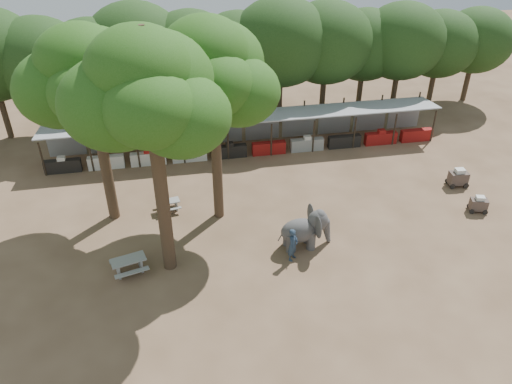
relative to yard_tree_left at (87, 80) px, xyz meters
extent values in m
plane|color=brown|center=(9.13, -7.19, -8.20)|extent=(100.00, 100.00, 0.00)
cube|color=gray|center=(9.13, 6.81, -5.70)|extent=(28.00, 2.99, 0.39)
cylinder|color=#2D2319|center=(-3.47, 5.46, -7.00)|extent=(0.12, 0.12, 2.40)
cylinder|color=#2D2319|center=(-3.47, 8.16, -6.80)|extent=(0.12, 0.12, 2.80)
cube|color=black|center=(-3.47, 5.71, -7.75)|extent=(2.38, 0.50, 0.90)
cube|color=gray|center=(-3.47, 8.11, -7.20)|extent=(2.52, 0.12, 2.00)
cylinder|color=#2D2319|center=(-0.67, 5.46, -7.00)|extent=(0.12, 0.12, 2.40)
cylinder|color=#2D2319|center=(-0.67, 8.16, -6.80)|extent=(0.12, 0.12, 2.80)
cube|color=silver|center=(-0.67, 5.71, -7.75)|extent=(2.38, 0.50, 0.90)
cube|color=gray|center=(-0.67, 8.11, -7.20)|extent=(2.52, 0.12, 2.00)
cylinder|color=#2D2319|center=(2.13, 5.46, -7.00)|extent=(0.12, 0.12, 2.40)
cylinder|color=#2D2319|center=(2.13, 8.16, -6.80)|extent=(0.12, 0.12, 2.80)
cube|color=silver|center=(2.13, 5.71, -7.75)|extent=(2.38, 0.50, 0.90)
cube|color=gray|center=(2.13, 8.11, -7.20)|extent=(2.52, 0.12, 2.00)
cylinder|color=#2D2319|center=(4.93, 5.46, -7.00)|extent=(0.12, 0.12, 2.40)
cylinder|color=#2D2319|center=(4.93, 8.16, -6.80)|extent=(0.12, 0.12, 2.80)
cube|color=silver|center=(4.93, 5.71, -7.75)|extent=(2.38, 0.50, 0.90)
cube|color=gray|center=(4.93, 8.11, -7.20)|extent=(2.52, 0.12, 2.00)
cylinder|color=#2D2319|center=(7.73, 5.46, -7.00)|extent=(0.12, 0.12, 2.40)
cylinder|color=#2D2319|center=(7.73, 8.16, -6.80)|extent=(0.12, 0.12, 2.80)
cube|color=black|center=(7.73, 5.71, -7.75)|extent=(2.38, 0.50, 0.90)
cube|color=gray|center=(7.73, 8.11, -7.20)|extent=(2.52, 0.12, 2.00)
cylinder|color=#2D2319|center=(10.53, 5.46, -7.00)|extent=(0.12, 0.12, 2.40)
cylinder|color=#2D2319|center=(10.53, 8.16, -6.80)|extent=(0.12, 0.12, 2.80)
cube|color=maroon|center=(10.53, 5.71, -7.75)|extent=(2.38, 0.50, 0.90)
cube|color=gray|center=(10.53, 8.11, -7.20)|extent=(2.52, 0.12, 2.00)
cylinder|color=#2D2319|center=(13.33, 5.46, -7.00)|extent=(0.12, 0.12, 2.40)
cylinder|color=#2D2319|center=(13.33, 8.16, -6.80)|extent=(0.12, 0.12, 2.80)
cube|color=gray|center=(13.33, 5.71, -7.75)|extent=(2.38, 0.50, 0.90)
cube|color=gray|center=(13.33, 8.11, -7.20)|extent=(2.52, 0.12, 2.00)
cylinder|color=#2D2319|center=(16.13, 5.46, -7.00)|extent=(0.12, 0.12, 2.40)
cylinder|color=#2D2319|center=(16.13, 8.16, -6.80)|extent=(0.12, 0.12, 2.80)
cube|color=black|center=(16.13, 5.71, -7.75)|extent=(2.38, 0.50, 0.90)
cube|color=gray|center=(16.13, 8.11, -7.20)|extent=(2.52, 0.12, 2.00)
cylinder|color=#2D2319|center=(18.93, 5.46, -7.00)|extent=(0.12, 0.12, 2.40)
cylinder|color=#2D2319|center=(18.93, 8.16, -6.80)|extent=(0.12, 0.12, 2.80)
cube|color=maroon|center=(18.93, 5.71, -7.75)|extent=(2.38, 0.50, 0.90)
cube|color=gray|center=(18.93, 8.11, -7.20)|extent=(2.52, 0.12, 2.00)
cylinder|color=#2D2319|center=(21.73, 5.46, -7.00)|extent=(0.12, 0.12, 2.40)
cylinder|color=#2D2319|center=(21.73, 8.16, -6.80)|extent=(0.12, 0.12, 2.80)
cube|color=maroon|center=(21.73, 5.71, -7.75)|extent=(2.38, 0.50, 0.90)
cube|color=gray|center=(21.73, 8.11, -7.20)|extent=(2.52, 0.12, 2.00)
cylinder|color=#332316|center=(0.13, -0.19, -3.60)|extent=(0.60, 0.60, 9.20)
cone|color=#332316|center=(0.13, -0.19, 1.00)|extent=(0.57, 0.57, 2.88)
ellipsoid|color=#17470B|center=(-1.27, 0.11, -0.38)|extent=(4.80, 4.80, 3.94)
ellipsoid|color=#17470B|center=(1.33, -0.79, -0.78)|extent=(4.20, 4.20, 3.44)
ellipsoid|color=#17470B|center=(0.33, 0.91, 0.22)|extent=(5.20, 5.20, 4.26)
ellipsoid|color=#17470B|center=(0.13, -1.49, -0.08)|extent=(3.80, 3.80, 3.12)
ellipsoid|color=#17470B|center=(-0.17, 0.01, 1.02)|extent=(4.40, 4.40, 3.61)
cylinder|color=#332316|center=(3.13, -5.19, -3.00)|extent=(0.64, 0.64, 10.40)
cone|color=#332316|center=(3.13, -5.19, 2.20)|extent=(0.61, 0.61, 3.25)
ellipsoid|color=#17470B|center=(1.73, -4.89, 0.64)|extent=(4.80, 4.80, 3.94)
ellipsoid|color=#17470B|center=(4.33, -5.79, 0.24)|extent=(4.20, 4.20, 3.44)
ellipsoid|color=#17470B|center=(3.33, -4.09, 1.24)|extent=(5.20, 5.20, 4.26)
ellipsoid|color=#17470B|center=(3.13, -6.49, 0.94)|extent=(3.80, 3.80, 3.12)
ellipsoid|color=#17470B|center=(2.83, -4.99, 2.04)|extent=(4.40, 4.40, 3.61)
cylinder|color=#332316|center=(6.13, -1.19, -3.40)|extent=(0.56, 0.56, 9.60)
cone|color=#332316|center=(6.13, -1.19, 1.40)|extent=(0.53, 0.53, 3.00)
ellipsoid|color=#17470B|center=(4.73, -0.89, -0.04)|extent=(4.80, 4.80, 3.94)
ellipsoid|color=#17470B|center=(7.33, -1.79, -0.44)|extent=(4.20, 4.20, 3.44)
ellipsoid|color=#17470B|center=(6.33, -0.09, 0.56)|extent=(5.20, 5.20, 4.26)
ellipsoid|color=#17470B|center=(6.13, -2.49, 0.26)|extent=(3.80, 3.80, 3.12)
ellipsoid|color=#17470B|center=(5.83, -0.99, 1.36)|extent=(4.40, 4.40, 3.61)
cylinder|color=#332316|center=(-7.53, 11.81, -6.33)|extent=(0.44, 0.44, 3.74)
cylinder|color=#332316|center=(-4.20, 11.81, -6.33)|extent=(0.44, 0.44, 3.74)
ellipsoid|color=black|center=(-4.20, 11.81, -2.68)|extent=(6.46, 5.95, 5.61)
cylinder|color=#332316|center=(-0.87, 11.81, -6.33)|extent=(0.44, 0.44, 3.74)
ellipsoid|color=black|center=(-0.87, 11.81, -2.68)|extent=(6.46, 5.95, 5.61)
cylinder|color=#332316|center=(2.47, 11.81, -6.33)|extent=(0.44, 0.44, 3.74)
ellipsoid|color=black|center=(2.47, 11.81, -2.68)|extent=(6.46, 5.95, 5.61)
cylinder|color=#332316|center=(5.80, 11.81, -6.33)|extent=(0.44, 0.44, 3.74)
ellipsoid|color=black|center=(5.80, 11.81, -2.68)|extent=(6.46, 5.95, 5.61)
cylinder|color=#332316|center=(9.13, 11.81, -6.33)|extent=(0.44, 0.44, 3.74)
ellipsoid|color=black|center=(9.13, 11.81, -2.68)|extent=(6.46, 5.95, 5.61)
cylinder|color=#332316|center=(12.47, 11.81, -6.33)|extent=(0.44, 0.44, 3.74)
ellipsoid|color=black|center=(12.47, 11.81, -2.68)|extent=(6.46, 5.95, 5.61)
cylinder|color=#332316|center=(15.80, 11.81, -6.33)|extent=(0.44, 0.44, 3.74)
ellipsoid|color=black|center=(15.80, 11.81, -2.68)|extent=(6.46, 5.95, 5.61)
cylinder|color=#332316|center=(19.13, 11.81, -6.33)|extent=(0.44, 0.44, 3.74)
ellipsoid|color=black|center=(19.13, 11.81, -2.68)|extent=(6.46, 5.95, 5.61)
cylinder|color=#332316|center=(22.47, 11.81, -6.33)|extent=(0.44, 0.44, 3.74)
ellipsoid|color=black|center=(22.47, 11.81, -2.68)|extent=(6.46, 5.95, 5.61)
cylinder|color=#332316|center=(25.80, 11.81, -6.33)|extent=(0.44, 0.44, 3.74)
ellipsoid|color=black|center=(25.80, 11.81, -2.68)|extent=(6.46, 5.95, 5.61)
cylinder|color=#332316|center=(29.13, 11.81, -6.33)|extent=(0.44, 0.44, 3.74)
ellipsoid|color=black|center=(29.13, 11.81, -2.68)|extent=(6.46, 5.95, 5.61)
ellipsoid|color=#3D3B3B|center=(9.97, -4.86, -7.14)|extent=(2.09, 1.29, 1.31)
cylinder|color=#3D3B3B|center=(9.43, -5.20, -7.64)|extent=(0.49, 0.49, 1.11)
cylinder|color=#3D3B3B|center=(9.40, -4.57, -7.64)|extent=(0.49, 0.49, 1.11)
cylinder|color=#3D3B3B|center=(10.54, -5.14, -7.64)|extent=(0.49, 0.49, 1.11)
cylinder|color=#3D3B3B|center=(10.51, -4.52, -7.64)|extent=(0.49, 0.49, 1.11)
ellipsoid|color=#3D3B3B|center=(10.93, -4.81, -6.67)|extent=(1.17, 0.96, 1.22)
ellipsoid|color=#3D3B3B|center=(10.78, -5.41, -6.64)|extent=(0.24, 1.01, 1.25)
ellipsoid|color=#3D3B3B|center=(10.72, -4.22, -6.64)|extent=(0.24, 1.01, 1.25)
cone|color=#3D3B3B|center=(11.53, -4.78, -7.51)|extent=(0.52, 0.52, 1.38)
imported|color=#26384C|center=(9.37, -5.78, -7.27)|extent=(0.78, 0.80, 1.86)
cube|color=gray|center=(1.14, -5.28, -7.39)|extent=(1.82, 1.19, 0.07)
cube|color=gray|center=(0.60, -5.43, -7.81)|extent=(0.28, 0.68, 0.78)
cube|color=gray|center=(1.68, -5.14, -7.81)|extent=(0.28, 0.68, 0.78)
cube|color=gray|center=(1.29, -5.88, -7.73)|extent=(1.69, 0.70, 0.06)
cube|color=gray|center=(0.98, -4.69, -7.73)|extent=(1.69, 0.70, 0.06)
cube|color=gray|center=(3.26, -0.14, -7.56)|extent=(1.41, 0.83, 0.05)
cube|color=gray|center=(2.83, -0.21, -7.89)|extent=(0.17, 0.54, 0.62)
cube|color=gray|center=(3.70, -0.07, -7.89)|extent=(0.17, 0.54, 0.62)
cube|color=gray|center=(3.34, -0.62, -7.83)|extent=(1.34, 0.44, 0.04)
cube|color=gray|center=(3.18, 0.34, -7.83)|extent=(1.34, 0.44, 0.04)
cube|color=#3D2E28|center=(21.18, -3.58, -7.72)|extent=(1.08, 0.82, 0.67)
cylinder|color=black|center=(20.72, -3.78, -8.06)|extent=(0.29, 0.14, 0.29)
cylinder|color=black|center=(21.46, -3.99, -8.06)|extent=(0.29, 0.14, 0.29)
cylinder|color=black|center=(20.90, -3.17, -8.06)|extent=(0.29, 0.14, 0.29)
cylinder|color=black|center=(21.63, -3.38, -8.06)|extent=(0.29, 0.14, 0.29)
cube|color=silver|center=(21.18, -3.58, -7.29)|extent=(0.57, 0.50, 0.24)
cube|color=#3D2E28|center=(21.47, -0.72, -7.63)|extent=(1.18, 0.76, 0.79)
cylinder|color=black|center=(20.99, -1.06, -8.03)|extent=(0.34, 0.09, 0.34)
cylinder|color=black|center=(21.90, -1.13, -8.03)|extent=(0.34, 0.09, 0.34)
cylinder|color=black|center=(21.05, -0.31, -8.03)|extent=(0.34, 0.09, 0.34)
cylinder|color=black|center=(21.95, -0.38, -8.03)|extent=(0.34, 0.09, 0.34)
cube|color=silver|center=(21.47, -0.72, -7.12)|extent=(0.60, 0.50, 0.28)
camera|label=1|loc=(3.86, -25.01, 8.65)|focal=35.00mm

